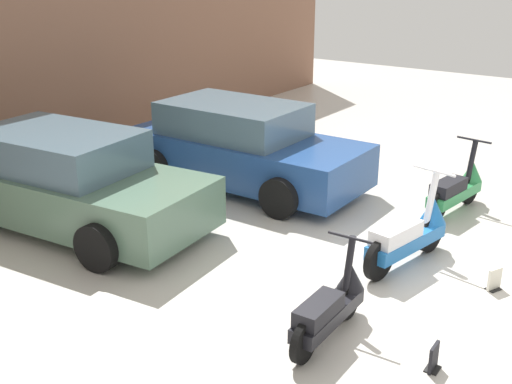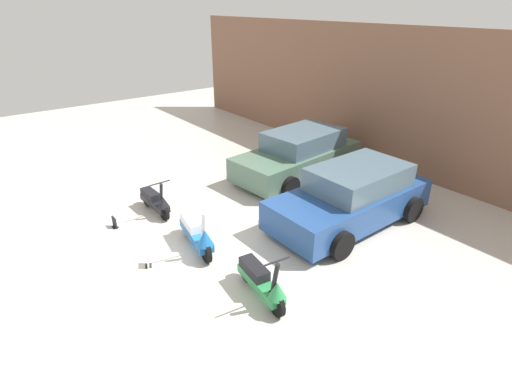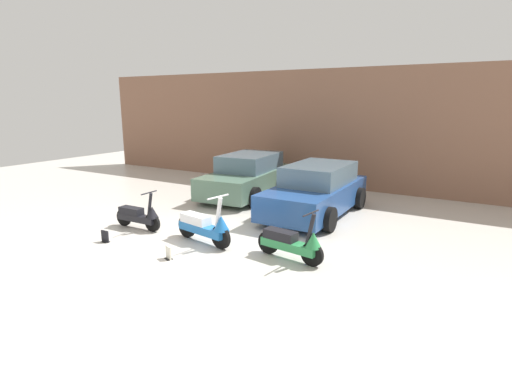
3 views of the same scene
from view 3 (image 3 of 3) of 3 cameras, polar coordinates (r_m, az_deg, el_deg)
ground_plane at (r=8.62m, az=-10.87°, el=-7.60°), size 28.00×28.00×0.00m
wall_back at (r=14.43m, az=8.51°, el=8.95°), size 19.60×0.12×4.06m
scooter_front_left at (r=9.86m, az=-16.33°, el=-3.23°), size 1.35×0.49×0.94m
scooter_front_right at (r=8.56m, az=-7.28°, el=-4.81°), size 1.57×0.64×1.11m
scooter_front_center at (r=7.66m, az=5.20°, el=-7.17°), size 1.46×0.55×1.02m
car_rear_left at (r=12.81m, az=-1.19°, el=2.31°), size 2.16×4.04×1.33m
car_rear_center at (r=10.78m, az=8.61°, el=0.18°), size 1.91×3.93×1.34m
placard_near_left_scooter at (r=9.25m, az=-20.76°, el=-6.04°), size 0.20×0.13×0.26m
placard_near_right_scooter at (r=7.95m, az=-12.40°, el=-8.57°), size 0.19×0.17×0.26m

